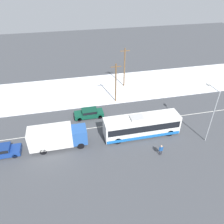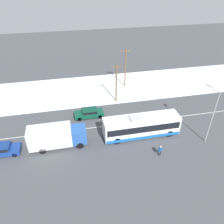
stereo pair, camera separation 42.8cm
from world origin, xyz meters
TOP-DOWN VIEW (x-y plane):
  - ground_plane at (0.00, 0.00)m, footprint 120.00×120.00m
  - snow_lot at (0.00, 11.94)m, footprint 80.00×12.12m
  - lane_marking_center at (0.00, 0.00)m, footprint 60.00×0.12m
  - city_bus at (1.86, -3.02)m, footprint 10.54×2.57m
  - box_truck at (-9.65, -2.97)m, footprint 7.36×2.30m
  - sedan_car at (-4.71, 2.93)m, footprint 4.51×1.80m
  - parked_car_near_truck at (-16.54, -3.07)m, footprint 4.42×1.80m
  - pedestrian_at_stop at (2.95, -7.38)m, footprint 0.56×0.25m
  - streetlamp at (10.09, -5.68)m, footprint 0.36×2.64m
  - utility_pole_roadside at (0.50, 6.67)m, footprint 1.80×0.24m
  - utility_pole_snowlot at (3.48, 12.01)m, footprint 1.80×0.24m

SIDE VIEW (x-z plane):
  - ground_plane at x=0.00m, z-range 0.00..0.00m
  - lane_marking_center at x=0.00m, z-range 0.00..0.00m
  - snow_lot at x=0.00m, z-range 0.00..0.12m
  - sedan_car at x=-4.71m, z-range 0.07..1.46m
  - parked_car_near_truck at x=-16.54m, z-range 0.07..1.49m
  - pedestrian_at_stop at x=2.95m, z-range 0.18..1.73m
  - city_bus at x=1.86m, z-range -0.04..3.15m
  - box_truck at x=-9.65m, z-range 0.16..3.29m
  - utility_pole_roadside at x=0.50m, z-range 0.18..7.19m
  - utility_pole_snowlot at x=3.48m, z-range 0.18..7.87m
  - streetlamp at x=10.09m, z-range 0.99..8.64m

